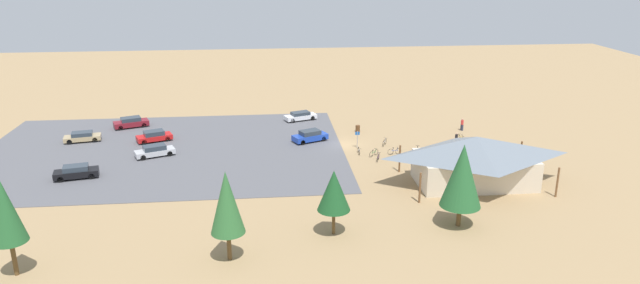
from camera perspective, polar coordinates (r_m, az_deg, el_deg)
The scene contains 26 objects.
ground at distance 72.64m, azimuth 2.36°, elevation -0.26°, with size 160.00×160.00×0.00m, color #9E7F56.
parking_lot_asphalt at distance 72.78m, azimuth -15.33°, elevation -0.86°, with size 44.00×31.21×0.05m, color #56565B.
bike_pavilion at distance 61.43m, azimuth 15.22°, elevation -1.50°, with size 14.25×8.73×5.19m.
trash_bin at distance 77.92m, azimuth 3.78°, elevation 1.34°, with size 0.60×0.60×0.90m, color brown.
lot_sign at distance 71.05m, azimuth 3.74°, elevation 0.49°, with size 0.56×0.08×2.20m.
pine_far_east at distance 50.92m, azimuth 13.99°, elevation -3.27°, with size 3.59×3.59×7.62m.
pine_mideast at distance 47.53m, azimuth -28.86°, elevation -6.11°, with size 2.54×2.54×7.66m.
pine_midwest at distance 44.49m, azimuth -9.28°, elevation -5.98°, with size 2.69×2.69×7.45m.
pine_far_west at distance 48.27m, azimuth 1.39°, elevation -4.86°, with size 2.83×2.83×5.84m.
bicycle_silver_yard_left at distance 72.67m, azimuth 6.45°, elevation -0.04°, with size 0.86×1.62×0.86m.
bicycle_green_yard_front at distance 68.67m, azimuth 5.38°, elevation -1.10°, with size 1.27×1.16×0.86m.
bicycle_orange_edge_north at distance 74.81m, azimuth 15.48°, elevation -0.05°, with size 1.55×0.97×0.88m.
bicycle_black_front_row at distance 70.44m, azimuth 9.69°, elevation -0.77°, with size 0.57×1.69×0.83m.
bicycle_purple_near_porch at distance 67.14m, azimuth 5.81°, elevation -1.55°, with size 0.70×1.64×0.89m.
bicycle_blue_lone_west at distance 69.48m, azimuth 7.44°, elevation -0.92°, with size 1.73×0.48×0.88m.
bicycle_white_yard_center at distance 69.36m, azimuth 3.89°, elevation -0.88°, with size 0.48×1.74×0.77m.
bicycle_yellow_by_bin at distance 76.49m, azimuth 13.87°, elevation 0.44°, with size 0.60×1.63×0.77m.
car_blue_mid_lot at distance 73.50m, azimuth -1.00°, elevation 0.61°, with size 4.83×3.51×1.48m.
car_white_near_entry at distance 83.09m, azimuth -1.96°, elevation 2.61°, with size 4.92×3.22×1.26m.
car_black_back_corner at distance 66.74m, azimuth -23.13°, elevation -2.76°, with size 4.79×2.67×1.43m.
car_red_aisle_side at distance 76.61m, azimuth -16.20°, elevation 0.57°, with size 4.76×3.37×1.39m.
car_tan_front_row at distance 79.58m, azimuth -22.60°, elevation 0.49°, with size 4.74×2.66×1.27m.
car_silver_far_end at distance 70.81m, azimuth -16.14°, elevation -0.85°, with size 4.88×3.31×1.38m.
car_maroon_by_curb at distance 83.80m, azimuth -18.31°, elevation 1.87°, with size 4.97×3.38×1.44m.
visitor_crossing_yard at distance 80.60m, azimuth 13.98°, elevation 1.74°, with size 0.36×0.39×1.72m.
visitor_near_lot at distance 73.97m, azimuth 13.43°, elevation 0.31°, with size 0.38×0.40×1.70m.
Camera 1 is at (10.00, 68.23, 22.84)m, focal length 32.11 mm.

